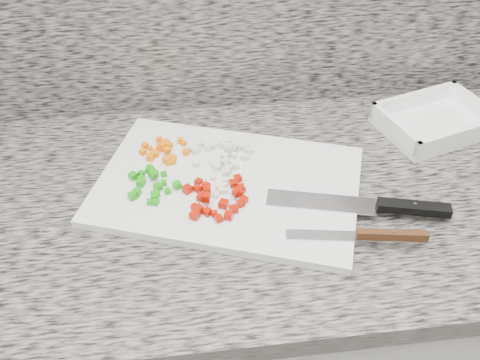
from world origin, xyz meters
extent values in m
cube|color=beige|center=(0.00, 1.44, 0.43)|extent=(3.92, 0.62, 0.86)
cube|color=slate|center=(0.00, 1.44, 0.88)|extent=(3.96, 0.64, 0.04)
cube|color=silver|center=(-0.07, 1.45, 0.91)|extent=(0.55, 0.46, 0.02)
cube|color=orange|center=(-0.19, 1.57, 0.92)|extent=(0.02, 0.02, 0.01)
cube|color=orange|center=(-0.20, 1.55, 0.92)|extent=(0.02, 0.02, 0.01)
cube|color=orange|center=(-0.23, 1.56, 0.92)|extent=(0.02, 0.02, 0.01)
cube|color=orange|center=(-0.17, 1.53, 0.92)|extent=(0.01, 0.01, 0.01)
cube|color=orange|center=(-0.18, 1.52, 0.92)|extent=(0.01, 0.01, 0.01)
cube|color=orange|center=(-0.21, 1.54, 0.92)|extent=(0.02, 0.02, 0.01)
cube|color=orange|center=(-0.17, 1.56, 0.93)|extent=(0.01, 0.01, 0.01)
cube|color=orange|center=(-0.15, 1.59, 0.92)|extent=(0.01, 0.01, 0.01)
cube|color=orange|center=(-0.18, 1.52, 0.92)|extent=(0.02, 0.02, 0.01)
cube|color=orange|center=(-0.17, 1.52, 0.92)|extent=(0.01, 0.01, 0.01)
cube|color=orange|center=(-0.14, 1.55, 0.92)|extent=(0.01, 0.01, 0.01)
cube|color=orange|center=(-0.19, 1.59, 0.92)|extent=(0.01, 0.01, 0.01)
cube|color=orange|center=(-0.22, 1.58, 0.92)|extent=(0.02, 0.02, 0.01)
cube|color=orange|center=(-0.17, 1.52, 0.92)|extent=(0.01, 0.01, 0.01)
cube|color=orange|center=(-0.19, 1.57, 0.92)|extent=(0.01, 0.01, 0.01)
cube|color=orange|center=(-0.21, 1.57, 0.92)|extent=(0.01, 0.01, 0.01)
cube|color=orange|center=(-0.18, 1.54, 0.93)|extent=(0.02, 0.02, 0.01)
cube|color=orange|center=(-0.18, 1.58, 0.92)|extent=(0.02, 0.02, 0.01)
cube|color=orange|center=(-0.18, 1.53, 0.92)|extent=(0.01, 0.01, 0.01)
cube|color=orange|center=(-0.18, 1.57, 0.92)|extent=(0.02, 0.02, 0.01)
cube|color=orange|center=(-0.14, 1.58, 0.92)|extent=(0.01, 0.01, 0.01)
cube|color=orange|center=(-0.20, 1.55, 0.92)|extent=(0.01, 0.01, 0.01)
cube|color=orange|center=(-0.19, 1.56, 0.93)|extent=(0.01, 0.01, 0.01)
cube|color=beige|center=(-0.09, 1.50, 0.92)|extent=(0.02, 0.02, 0.01)
cube|color=beige|center=(-0.03, 1.52, 0.92)|extent=(0.02, 0.02, 0.01)
cube|color=beige|center=(-0.06, 1.53, 0.93)|extent=(0.02, 0.02, 0.01)
cube|color=beige|center=(-0.06, 1.57, 0.92)|extent=(0.02, 0.02, 0.01)
cube|color=beige|center=(-0.13, 1.55, 0.92)|extent=(0.02, 0.02, 0.01)
cube|color=beige|center=(-0.05, 1.55, 0.92)|extent=(0.02, 0.02, 0.01)
cube|color=beige|center=(-0.07, 1.52, 0.92)|extent=(0.02, 0.02, 0.01)
cube|color=beige|center=(-0.09, 1.56, 0.92)|extent=(0.02, 0.02, 0.01)
cube|color=beige|center=(-0.07, 1.56, 0.92)|extent=(0.02, 0.02, 0.01)
cube|color=beige|center=(-0.05, 1.54, 0.92)|extent=(0.02, 0.02, 0.01)
cube|color=beige|center=(-0.12, 1.51, 0.92)|extent=(0.01, 0.01, 0.01)
cube|color=beige|center=(-0.11, 1.57, 0.92)|extent=(0.01, 0.01, 0.01)
cube|color=beige|center=(-0.05, 1.52, 0.92)|extent=(0.02, 0.02, 0.01)
cube|color=beige|center=(-0.07, 1.56, 0.92)|extent=(0.01, 0.01, 0.01)
cube|color=beige|center=(-0.10, 1.55, 0.92)|extent=(0.02, 0.02, 0.01)
cube|color=beige|center=(-0.07, 1.50, 0.92)|extent=(0.02, 0.02, 0.01)
cube|color=beige|center=(-0.03, 1.55, 0.92)|extent=(0.02, 0.02, 0.01)
cube|color=beige|center=(-0.03, 1.55, 0.92)|extent=(0.02, 0.02, 0.01)
cube|color=beige|center=(-0.02, 1.53, 0.92)|extent=(0.02, 0.02, 0.01)
cube|color=beige|center=(-0.05, 1.49, 0.92)|extent=(0.01, 0.01, 0.01)
cube|color=beige|center=(-0.07, 1.47, 0.92)|extent=(0.01, 0.01, 0.01)
cube|color=beige|center=(-0.07, 1.49, 0.92)|extent=(0.02, 0.02, 0.01)
cube|color=beige|center=(-0.04, 1.55, 0.92)|extent=(0.02, 0.02, 0.01)
cube|color=beige|center=(-0.12, 1.55, 0.92)|extent=(0.02, 0.02, 0.01)
cube|color=beige|center=(-0.02, 1.52, 0.92)|extent=(0.01, 0.01, 0.01)
cube|color=beige|center=(-0.08, 1.49, 0.92)|extent=(0.02, 0.02, 0.01)
cube|color=#19940D|center=(-0.21, 1.41, 0.92)|extent=(0.01, 0.01, 0.01)
cube|color=#19940D|center=(-0.20, 1.41, 0.92)|extent=(0.01, 0.01, 0.01)
cube|color=#19940D|center=(-0.19, 1.49, 0.92)|extent=(0.01, 0.01, 0.01)
cube|color=#19940D|center=(-0.21, 1.50, 0.92)|extent=(0.02, 0.02, 0.01)
cube|color=#19940D|center=(-0.20, 1.45, 0.92)|extent=(0.02, 0.02, 0.01)
cube|color=#19940D|center=(-0.20, 1.43, 0.92)|extent=(0.02, 0.02, 0.01)
cube|color=#19940D|center=(-0.24, 1.43, 0.92)|extent=(0.02, 0.02, 0.01)
cube|color=#19940D|center=(-0.19, 1.46, 0.92)|extent=(0.01, 0.01, 0.01)
cube|color=#19940D|center=(-0.18, 1.44, 0.92)|extent=(0.01, 0.01, 0.01)
cube|color=#19940D|center=(-0.21, 1.49, 0.92)|extent=(0.02, 0.02, 0.01)
cube|color=#19940D|center=(-0.23, 1.49, 0.92)|extent=(0.01, 0.01, 0.01)
cube|color=#19940D|center=(-0.20, 1.47, 0.93)|extent=(0.02, 0.02, 0.01)
cube|color=#19940D|center=(-0.23, 1.47, 0.92)|extent=(0.02, 0.02, 0.01)
cube|color=#19940D|center=(-0.24, 1.49, 0.92)|extent=(0.02, 0.02, 0.01)
cube|color=#19940D|center=(-0.24, 1.44, 0.92)|extent=(0.01, 0.01, 0.01)
cube|color=#19940D|center=(-0.16, 1.45, 0.92)|extent=(0.02, 0.02, 0.01)
cube|color=#19940D|center=(-0.23, 1.46, 0.92)|extent=(0.02, 0.02, 0.01)
cube|color=#19940D|center=(-0.23, 1.48, 0.92)|extent=(0.01, 0.01, 0.01)
cube|color=#19940D|center=(-0.23, 1.44, 0.92)|extent=(0.02, 0.02, 0.01)
cube|color=#19940D|center=(-0.20, 1.42, 0.92)|extent=(0.01, 0.01, 0.01)
cube|color=#19940D|center=(-0.21, 1.50, 0.92)|extent=(0.02, 0.02, 0.01)
cube|color=#19940D|center=(-0.21, 1.48, 0.93)|extent=(0.01, 0.01, 0.01)
cube|color=#19940D|center=(-0.21, 1.50, 0.92)|extent=(0.01, 0.01, 0.01)
cube|color=#A61102|center=(-0.10, 1.36, 0.92)|extent=(0.02, 0.02, 0.01)
cube|color=#A61102|center=(-0.11, 1.37, 0.92)|extent=(0.02, 0.02, 0.01)
cube|color=#A61102|center=(-0.12, 1.41, 0.92)|extent=(0.02, 0.02, 0.01)
cube|color=#A61102|center=(-0.05, 1.39, 0.92)|extent=(0.02, 0.02, 0.01)
cube|color=#A61102|center=(-0.07, 1.38, 0.92)|extent=(0.02, 0.02, 0.01)
cube|color=#A61102|center=(-0.14, 1.37, 0.92)|extent=(0.02, 0.02, 0.01)
cube|color=#A61102|center=(-0.13, 1.44, 0.92)|extent=(0.02, 0.02, 0.01)
cube|color=#A61102|center=(-0.05, 1.43, 0.92)|extent=(0.01, 0.01, 0.01)
cube|color=#A61102|center=(-0.05, 1.42, 0.92)|extent=(0.01, 0.01, 0.01)
cube|color=#A61102|center=(-0.11, 1.40, 0.93)|extent=(0.02, 0.02, 0.01)
cube|color=#A61102|center=(-0.08, 1.36, 0.92)|extent=(0.02, 0.02, 0.01)
cube|color=#A61102|center=(-0.12, 1.45, 0.92)|extent=(0.02, 0.02, 0.01)
cube|color=#A61102|center=(-0.05, 1.40, 0.92)|extent=(0.02, 0.02, 0.01)
cube|color=#A61102|center=(-0.08, 1.39, 0.92)|extent=(0.02, 0.02, 0.01)
cube|color=#A61102|center=(-0.13, 1.39, 0.92)|extent=(0.02, 0.02, 0.01)
cube|color=#A61102|center=(-0.10, 1.37, 0.92)|extent=(0.01, 0.01, 0.01)
cube|color=#A61102|center=(-0.05, 1.42, 0.92)|extent=(0.01, 0.01, 0.01)
cube|color=#A61102|center=(-0.05, 1.45, 0.92)|extent=(0.02, 0.02, 0.01)
cube|color=#A61102|center=(-0.13, 1.38, 0.92)|extent=(0.02, 0.02, 0.01)
cube|color=#A61102|center=(-0.14, 1.44, 0.92)|extent=(0.02, 0.02, 0.01)
cube|color=#A61102|center=(-0.11, 1.43, 0.92)|extent=(0.02, 0.02, 0.01)
cube|color=#A61102|center=(-0.06, 1.44, 0.92)|extent=(0.01, 0.01, 0.01)
cube|color=#A61102|center=(-0.05, 1.42, 0.92)|extent=(0.01, 0.01, 0.01)
cube|color=#A61102|center=(-0.06, 1.41, 0.93)|extent=(0.01, 0.01, 0.01)
cube|color=#A61102|center=(-0.11, 1.44, 0.92)|extent=(0.02, 0.02, 0.01)
cube|color=beige|center=(-0.07, 1.45, 0.92)|extent=(0.01, 0.01, 0.01)
cube|color=beige|center=(-0.09, 1.42, 0.92)|extent=(0.01, 0.01, 0.01)
cube|color=beige|center=(-0.12, 1.44, 0.92)|extent=(0.01, 0.01, 0.01)
cube|color=beige|center=(-0.08, 1.42, 0.92)|extent=(0.01, 0.01, 0.01)
cube|color=beige|center=(-0.10, 1.46, 0.92)|extent=(0.01, 0.01, 0.01)
cube|color=beige|center=(-0.08, 1.44, 0.92)|extent=(0.01, 0.01, 0.01)
cube|color=beige|center=(-0.09, 1.47, 0.92)|extent=(0.01, 0.01, 0.01)
cube|color=beige|center=(-0.09, 1.44, 0.92)|extent=(0.01, 0.01, 0.01)
cube|color=beige|center=(-0.09, 1.42, 0.92)|extent=(0.01, 0.01, 0.01)
cube|color=beige|center=(-0.10, 1.42, 0.92)|extent=(0.01, 0.01, 0.01)
cube|color=beige|center=(-0.08, 1.43, 0.92)|extent=(0.01, 0.01, 0.01)
cube|color=beige|center=(-0.11, 1.46, 0.92)|extent=(0.01, 0.01, 0.01)
cube|color=beige|center=(-0.06, 1.45, 0.92)|extent=(0.01, 0.01, 0.01)
cube|color=beige|center=(-0.11, 1.44, 0.92)|extent=(0.01, 0.01, 0.01)
cube|color=beige|center=(-0.11, 1.44, 0.92)|extent=(0.01, 0.01, 0.01)
cube|color=beige|center=(-0.08, 1.44, 0.92)|extent=(0.01, 0.01, 0.01)
cube|color=silver|center=(0.09, 1.38, 0.92)|extent=(0.20, 0.09, 0.00)
cube|color=black|center=(0.24, 1.34, 0.92)|extent=(0.13, 0.05, 0.02)
cylinder|color=silver|center=(0.24, 1.34, 0.93)|extent=(0.01, 0.01, 0.00)
cube|color=silver|center=(0.07, 1.30, 0.92)|extent=(0.12, 0.04, 0.00)
cube|color=#4B2512|center=(0.18, 1.28, 0.92)|extent=(0.12, 0.03, 0.02)
cylinder|color=silver|center=(0.18, 1.28, 0.93)|extent=(0.01, 0.01, 0.00)
cube|color=white|center=(0.39, 1.59, 0.91)|extent=(0.26, 0.22, 0.01)
cube|color=white|center=(0.36, 1.66, 0.93)|extent=(0.22, 0.08, 0.04)
cube|color=white|center=(0.41, 1.52, 0.93)|extent=(0.22, 0.08, 0.04)
cube|color=white|center=(0.49, 1.62, 0.93)|extent=(0.06, 0.16, 0.04)
cube|color=white|center=(0.28, 1.56, 0.93)|extent=(0.06, 0.16, 0.04)
camera|label=1|loc=(-0.14, 0.72, 1.57)|focal=40.00mm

